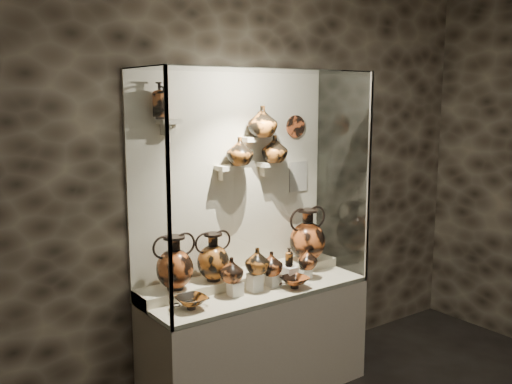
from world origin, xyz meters
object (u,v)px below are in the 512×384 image
at_px(jug_c, 271,263).
at_px(ovoid_vase_a, 240,151).
at_px(kylix_left, 191,301).
at_px(amphora_mid, 213,257).
at_px(jug_e, 307,259).
at_px(jug_b, 257,261).
at_px(ovoid_vase_b, 262,121).
at_px(jug_a, 231,270).
at_px(kylix_right, 294,281).
at_px(amphora_left, 175,263).
at_px(lekythos_tall, 161,98).
at_px(lekythos_small, 289,256).
at_px(ovoid_vase_c, 275,149).
at_px(amphora_right, 307,235).

xyz_separation_m(jug_c, ovoid_vase_a, (-0.11, 0.24, 0.81)).
bearing_deg(kylix_left, ovoid_vase_a, 35.65).
xyz_separation_m(amphora_mid, jug_e, (0.71, -0.21, -0.09)).
relative_size(jug_b, ovoid_vase_b, 0.81).
distance_m(jug_a, kylix_right, 0.50).
distance_m(amphora_left, amphora_mid, 0.31).
relative_size(jug_b, lekythos_tall, 0.68).
bearing_deg(ovoid_vase_a, amphora_left, -176.06).
bearing_deg(jug_b, jug_a, 165.26).
relative_size(jug_b, lekythos_small, 1.15).
bearing_deg(jug_a, amphora_left, 170.96).
distance_m(amphora_left, ovoid_vase_a, 0.93).
bearing_deg(jug_a, lekythos_tall, 161.83).
height_order(jug_a, kylix_left, jug_a).
xyz_separation_m(jug_a, kylix_right, (0.46, -0.14, -0.14)).
distance_m(jug_e, kylix_left, 1.04).
bearing_deg(jug_c, amphora_left, 139.84).
bearing_deg(jug_b, ovoid_vase_c, 26.80).
relative_size(amphora_mid, ovoid_vase_c, 1.70).
relative_size(amphora_mid, kylix_left, 1.35).
relative_size(kylix_right, ovoid_vase_a, 1.23).
distance_m(jug_b, lekythos_small, 0.31).
bearing_deg(amphora_right, jug_e, -129.40).
height_order(amphora_mid, lekythos_tall, lekythos_tall).
xyz_separation_m(amphora_mid, jug_a, (0.04, -0.18, -0.06)).
relative_size(jug_c, kylix_left, 0.67).
height_order(amphora_mid, ovoid_vase_a, ovoid_vase_a).
bearing_deg(amphora_left, kylix_right, -0.34).
xyz_separation_m(jug_e, kylix_right, (-0.22, -0.11, -0.11)).
height_order(amphora_left, ovoid_vase_a, ovoid_vase_a).
xyz_separation_m(jug_a, ovoid_vase_c, (0.55, 0.23, 0.80)).
bearing_deg(jug_c, lekythos_small, -20.42).
height_order(jug_a, jug_c, jug_a).
height_order(jug_e, kylix_left, jug_e).
bearing_deg(kylix_left, amphora_mid, 46.77).
bearing_deg(jug_b, lekythos_small, -5.12).
bearing_deg(jug_a, jug_e, 14.80).
height_order(jug_c, kylix_right, jug_c).
relative_size(jug_c, ovoid_vase_c, 0.85).
distance_m(ovoid_vase_a, ovoid_vase_b, 0.29).
height_order(amphora_mid, kylix_left, amphora_mid).
bearing_deg(amphora_right, kylix_left, -169.20).
height_order(ovoid_vase_a, ovoid_vase_b, ovoid_vase_b).
bearing_deg(lekythos_small, amphora_right, 48.01).
distance_m(amphora_left, jug_a, 0.40).
xyz_separation_m(jug_c, jug_e, (0.34, -0.01, -0.02)).
relative_size(amphora_left, jug_e, 2.38).
bearing_deg(kylix_right, lekythos_small, 76.39).
xyz_separation_m(lekythos_small, ovoid_vase_a, (-0.29, 0.23, 0.79)).
height_order(jug_b, ovoid_vase_a, ovoid_vase_a).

